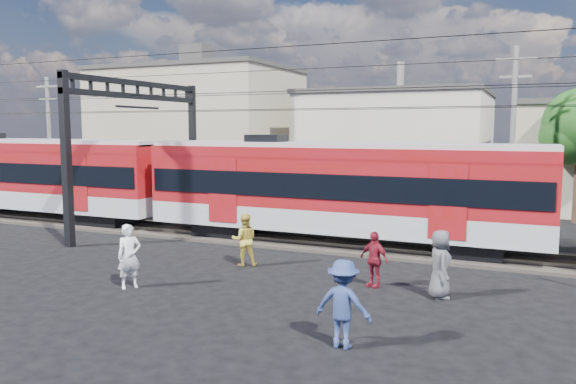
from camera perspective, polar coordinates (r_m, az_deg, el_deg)
name	(u,v)px	position (r m, az deg, el deg)	size (l,w,h in m)	color
ground	(250,302)	(15.74, -3.86, -11.08)	(120.00, 120.00, 0.00)	black
track_bed	(342,245)	(22.89, 5.49, -5.34)	(70.00, 3.40, 0.12)	#2D2823
rail_near	(336,245)	(22.16, 4.89, -5.41)	(70.00, 0.12, 0.12)	#59544C
rail_far	(348,238)	(23.56, 6.07, -4.70)	(70.00, 0.12, 0.12)	#59544C
commuter_train	(343,187)	(22.51, 5.66, 0.50)	(50.30, 3.08, 4.17)	black
catenary	(162,119)	(26.40, -12.65, 7.21)	(70.00, 9.30, 7.52)	black
building_west	(199,129)	(44.33, -9.06, 6.34)	(14.28, 10.20, 9.30)	tan
building_midwest	(399,143)	(41.28, 11.21, 4.90)	(12.24, 12.24, 7.30)	#BCB4A4
utility_pole_mid	(513,133)	(28.30, 21.87, 5.62)	(1.80, 0.24, 8.50)	slate
utility_pole_west	(49,135)	(39.80, -23.09, 5.34)	(1.80, 0.24, 8.00)	slate
pedestrian_a	(129,256)	(17.43, -15.82, -6.30)	(0.70, 0.46, 1.92)	white
pedestrian_b	(244,240)	(19.52, -4.45, -4.85)	(0.89, 0.69, 1.82)	gold
pedestrian_c	(343,304)	(12.43, 5.62, -11.24)	(1.26, 0.72, 1.95)	navy
pedestrian_d	(374,259)	(17.12, 8.71, -6.76)	(0.99, 0.41, 1.69)	maroon
pedestrian_e	(440,264)	(16.38, 15.19, -7.09)	(0.94, 0.61, 1.93)	#4B4C50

